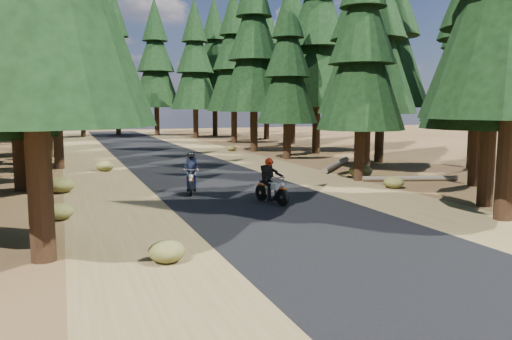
{
  "coord_description": "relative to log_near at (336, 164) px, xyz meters",
  "views": [
    {
      "loc": [
        -6.14,
        -14.3,
        3.25
      ],
      "look_at": [
        0.0,
        1.5,
        1.1
      ],
      "focal_mm": 35.0,
      "sensor_mm": 36.0,
      "label": 1
    }
  ],
  "objects": [
    {
      "name": "ground",
      "position": [
        -7.6,
        -9.06,
        -0.16
      ],
      "size": [
        120.0,
        120.0,
        0.0
      ],
      "primitive_type": "plane",
      "color": "#4B341A",
      "rests_on": "ground"
    },
    {
      "name": "road",
      "position": [
        -7.6,
        -4.06,
        -0.15
      ],
      "size": [
        6.0,
        100.0,
        0.01
      ],
      "primitive_type": "cube",
      "color": "black",
      "rests_on": "ground"
    },
    {
      "name": "shoulder_l",
      "position": [
        -12.2,
        -4.06,
        -0.16
      ],
      "size": [
        3.2,
        100.0,
        0.01
      ],
      "primitive_type": "cube",
      "color": "brown",
      "rests_on": "ground"
    },
    {
      "name": "shoulder_r",
      "position": [
        -3.0,
        -4.06,
        -0.16
      ],
      "size": [
        3.2,
        100.0,
        0.01
      ],
      "primitive_type": "cube",
      "color": "brown",
      "rests_on": "ground"
    },
    {
      "name": "pine_forest",
      "position": [
        -7.62,
        11.98,
        7.73
      ],
      "size": [
        34.59,
        55.08,
        16.32
      ],
      "color": "black",
      "rests_on": "ground"
    },
    {
      "name": "log_near",
      "position": [
        0.0,
        0.0,
        0.0
      ],
      "size": [
        4.15,
        4.62,
        0.32
      ],
      "primitive_type": "cylinder",
      "rotation": [
        0.0,
        1.57,
        0.85
      ],
      "color": "#4C4233",
      "rests_on": "ground"
    },
    {
      "name": "log_far",
      "position": [
        0.45,
        -5.58,
        -0.04
      ],
      "size": [
        4.09,
        1.56,
        0.24
      ],
      "primitive_type": "cylinder",
      "rotation": [
        0.0,
        1.57,
        -0.32
      ],
      "color": "#4C4233",
      "rests_on": "ground"
    },
    {
      "name": "understory_shrubs",
      "position": [
        -7.86,
        -3.58,
        0.1
      ],
      "size": [
        15.06,
        30.59,
        0.64
      ],
      "color": "#474C1E",
      "rests_on": "ground"
    },
    {
      "name": "rider_lead",
      "position": [
        -7.23,
        -8.06,
        0.36
      ],
      "size": [
        0.99,
        1.79,
        1.53
      ],
      "rotation": [
        0.0,
        0.0,
        3.44
      ],
      "color": "white",
      "rests_on": "road"
    },
    {
      "name": "rider_follow",
      "position": [
        -9.28,
        -5.16,
        0.37
      ],
      "size": [
        0.99,
        1.84,
        1.57
      ],
      "rotation": [
        0.0,
        0.0,
        2.86
      ],
      "color": "maroon",
      "rests_on": "road"
    }
  ]
}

